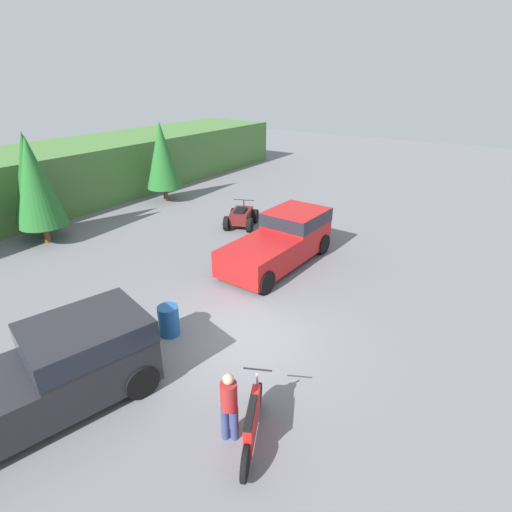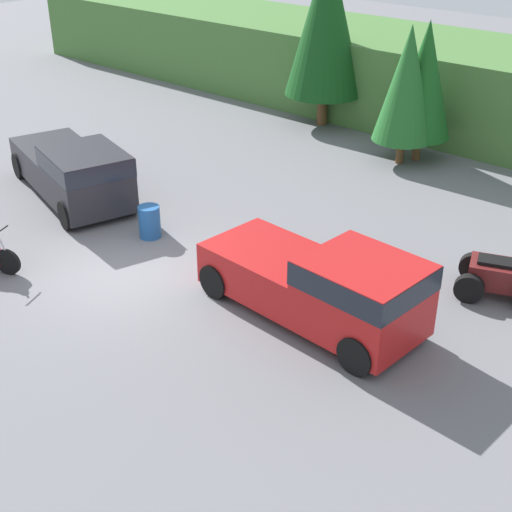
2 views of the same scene
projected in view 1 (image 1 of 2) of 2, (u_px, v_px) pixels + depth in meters
name	position (u px, v px, depth m)	size (l,w,h in m)	color
ground_plane	(243.00, 336.00, 11.20)	(80.00, 80.00, 0.00)	slate
tree_mid_left	(35.00, 182.00, 16.36)	(2.00, 2.00, 4.55)	brown
tree_mid_right	(32.00, 178.00, 16.85)	(2.04, 2.04, 4.63)	brown
tree_right	(162.00, 155.00, 22.10)	(1.95, 1.95, 4.43)	brown
pickup_truck_red	(283.00, 238.00, 15.36)	(5.21, 2.35, 1.83)	red
pickup_truck_second	(42.00, 374.00, 8.36)	(5.85, 3.45, 1.83)	#232328
dirt_bike	(252.00, 422.00, 7.82)	(2.09, 1.12, 1.18)	black
quad_atv	(241.00, 217.00, 19.11)	(2.31, 1.94, 1.18)	black
rider_person	(229.00, 405.00, 7.72)	(0.45, 0.45, 1.62)	navy
steel_barrel	(169.00, 320.00, 11.13)	(0.58, 0.58, 0.88)	#1E5193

